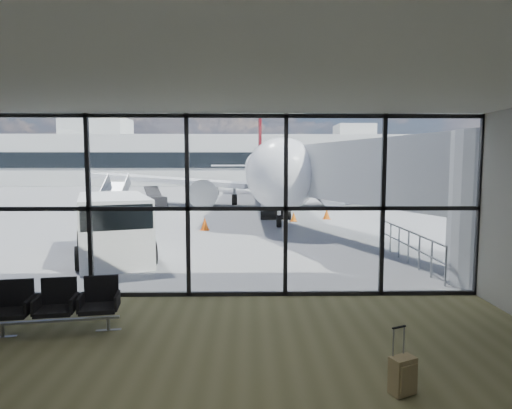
{
  "coord_description": "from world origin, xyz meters",
  "views": [
    {
      "loc": [
        0.3,
        -10.43,
        3.27
      ],
      "look_at": [
        0.52,
        3.0,
        2.02
      ],
      "focal_mm": 30.0,
      "sensor_mm": 36.0,
      "label": 1
    }
  ],
  "objects_px": {
    "seating_row": "(57,303)",
    "service_van": "(114,226)",
    "suitcase": "(403,375)",
    "airliner": "(266,171)",
    "belt_loader": "(156,201)",
    "mobile_stairs": "(113,210)"
  },
  "relations": [
    {
      "from": "seating_row",
      "to": "service_van",
      "type": "xyz_separation_m",
      "value": [
        -1.0,
        6.72,
        0.55
      ]
    },
    {
      "from": "suitcase",
      "to": "service_van",
      "type": "relative_size",
      "value": 0.18
    },
    {
      "from": "seating_row",
      "to": "service_van",
      "type": "distance_m",
      "value": 6.81
    },
    {
      "from": "suitcase",
      "to": "airliner",
      "type": "relative_size",
      "value": 0.03
    },
    {
      "from": "suitcase",
      "to": "airliner",
      "type": "xyz_separation_m",
      "value": [
        -0.75,
        29.97,
        2.47
      ]
    },
    {
      "from": "suitcase",
      "to": "belt_loader",
      "type": "xyz_separation_m",
      "value": [
        -9.22,
        26.36,
        0.25
      ]
    },
    {
      "from": "suitcase",
      "to": "belt_loader",
      "type": "distance_m",
      "value": 27.93
    },
    {
      "from": "airliner",
      "to": "service_van",
      "type": "bearing_deg",
      "value": -107.1
    },
    {
      "from": "seating_row",
      "to": "airliner",
      "type": "height_order",
      "value": "airliner"
    },
    {
      "from": "seating_row",
      "to": "belt_loader",
      "type": "xyz_separation_m",
      "value": [
        -3.29,
        23.94,
        -0.04
      ]
    },
    {
      "from": "airliner",
      "to": "service_van",
      "type": "height_order",
      "value": "airliner"
    },
    {
      "from": "service_van",
      "to": "mobile_stairs",
      "type": "distance_m",
      "value": 12.02
    },
    {
      "from": "suitcase",
      "to": "mobile_stairs",
      "type": "distance_m",
      "value": 23.15
    },
    {
      "from": "airliner",
      "to": "mobile_stairs",
      "type": "height_order",
      "value": "airliner"
    },
    {
      "from": "airliner",
      "to": "belt_loader",
      "type": "xyz_separation_m",
      "value": [
        -8.48,
        -3.61,
        -2.23
      ]
    },
    {
      "from": "airliner",
      "to": "mobile_stairs",
      "type": "xyz_separation_m",
      "value": [
        -9.87,
        -9.4,
        -2.25
      ]
    },
    {
      "from": "seating_row",
      "to": "suitcase",
      "type": "xyz_separation_m",
      "value": [
        5.94,
        -2.42,
        -0.29
      ]
    },
    {
      "from": "suitcase",
      "to": "service_van",
      "type": "xyz_separation_m",
      "value": [
        -6.94,
        9.14,
        0.84
      ]
    },
    {
      "from": "suitcase",
      "to": "service_van",
      "type": "bearing_deg",
      "value": 102.83
    },
    {
      "from": "mobile_stairs",
      "to": "seating_row",
      "type": "bearing_deg",
      "value": -76.04
    },
    {
      "from": "seating_row",
      "to": "suitcase",
      "type": "bearing_deg",
      "value": -31.33
    },
    {
      "from": "seating_row",
      "to": "belt_loader",
      "type": "distance_m",
      "value": 24.16
    }
  ]
}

